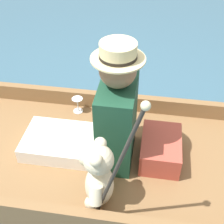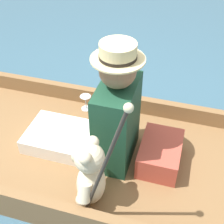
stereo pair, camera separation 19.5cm
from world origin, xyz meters
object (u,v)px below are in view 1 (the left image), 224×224
(teddy_bear, at_px, (99,177))
(wine_glass, at_px, (77,102))
(seated_person, at_px, (103,119))
(walking_cane, at_px, (120,160))

(teddy_bear, xyz_separation_m, wine_glass, (0.81, 0.33, -0.12))
(seated_person, relative_size, wine_glass, 6.65)
(wine_glass, bearing_deg, teddy_bear, -157.77)
(walking_cane, bearing_deg, teddy_bear, 50.38)
(seated_person, distance_m, teddy_bear, 0.40)
(seated_person, bearing_deg, wine_glass, 33.77)
(wine_glass, bearing_deg, seated_person, -145.71)
(seated_person, relative_size, walking_cane, 0.98)
(seated_person, height_order, wine_glass, seated_person)
(seated_person, xyz_separation_m, teddy_bear, (-0.39, -0.04, -0.09))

